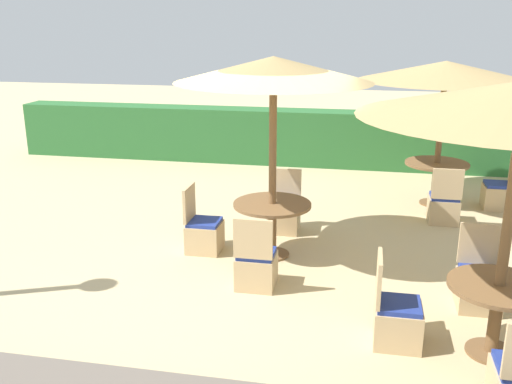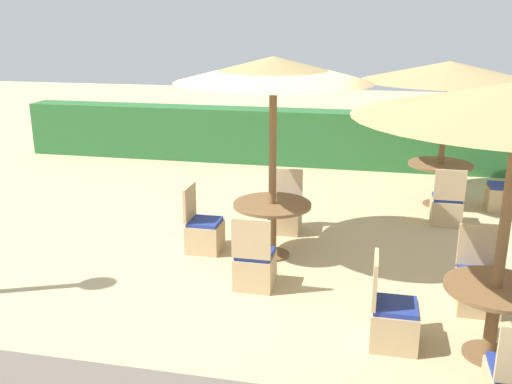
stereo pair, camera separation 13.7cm
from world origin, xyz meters
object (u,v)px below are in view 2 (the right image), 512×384
(patio_chair_front_right_north, at_px, (478,288))
(round_table_back_right, at_px, (440,172))
(patio_chair_center_north, at_px, (285,215))
(patio_chair_center_south, at_px, (255,267))
(patio_chair_back_right_east, at_px, (502,195))
(patio_chair_back_right_south, at_px, (446,208))
(round_table_front_right, at_px, (494,304))
(parasol_back_right, at_px, (450,72))
(patio_chair_center_west, at_px, (204,233))
(round_table_center, at_px, (272,215))
(patio_chair_front_right_west, at_px, (392,321))
(parasol_center, at_px, (273,70))

(patio_chair_front_right_north, distance_m, round_table_back_right, 3.81)
(patio_chair_center_north, distance_m, patio_chair_center_south, 1.95)
(patio_chair_center_south, relative_size, patio_chair_back_right_east, 1.00)
(patio_chair_back_right_south, bearing_deg, patio_chair_front_right_north, -88.87)
(patio_chair_center_north, distance_m, round_table_front_right, 3.84)
(patio_chair_center_south, height_order, round_table_back_right, patio_chair_center_south)
(patio_chair_front_right_north, height_order, patio_chair_back_right_south, same)
(patio_chair_center_south, relative_size, round_table_back_right, 0.86)
(patio_chair_center_north, bearing_deg, patio_chair_back_right_south, -160.86)
(round_table_back_right, distance_m, patio_chair_back_right_south, 1.02)
(patio_chair_center_south, distance_m, round_table_back_right, 4.50)
(round_table_front_right, distance_m, patio_chair_front_right_north, 1.00)
(round_table_back_right, bearing_deg, patio_chair_back_right_south, -87.55)
(round_table_front_right, xyz_separation_m, patio_chair_back_right_south, (-0.03, 3.78, -0.29))
(parasol_back_right, xyz_separation_m, patio_chair_back_right_south, (0.04, -0.96, -2.03))
(patio_chair_center_west, bearing_deg, round_table_center, 91.08)
(round_table_front_right, height_order, patio_chair_front_right_west, patio_chair_front_right_west)
(patio_chair_front_right_west, height_order, patio_chair_back_right_south, same)
(patio_chair_center_south, bearing_deg, patio_chair_center_north, 88.41)
(round_table_back_right, height_order, patio_chair_back_right_south, patio_chair_back_right_south)
(round_table_front_right, relative_size, round_table_back_right, 0.88)
(parasol_center, relative_size, round_table_center, 2.55)
(patio_chair_center_north, height_order, patio_chair_front_right_west, same)
(patio_chair_front_right_west, bearing_deg, patio_chair_center_west, -127.21)
(patio_chair_back_right_south, bearing_deg, patio_chair_center_west, -151.74)
(parasol_center, xyz_separation_m, round_table_front_right, (2.49, -1.96, -1.94))
(patio_chair_center_west, height_order, parasol_back_right, parasol_back_right)
(parasol_center, height_order, patio_chair_center_north, parasol_center)
(round_table_center, distance_m, round_table_front_right, 3.17)
(round_table_center, relative_size, round_table_front_right, 1.10)
(patio_chair_center_west, relative_size, patio_chair_back_right_east, 1.00)
(patio_chair_center_west, relative_size, patio_chair_front_right_west, 1.00)
(round_table_center, xyz_separation_m, patio_chair_back_right_east, (3.46, 2.73, -0.33))
(patio_chair_center_west, bearing_deg, round_table_back_right, 129.66)
(parasol_center, relative_size, round_table_back_right, 2.48)
(patio_chair_center_west, xyz_separation_m, round_table_back_right, (3.38, 2.80, 0.33))
(patio_chair_center_north, height_order, patio_chair_center_south, same)
(round_table_center, xyz_separation_m, patio_chair_center_west, (-0.97, -0.02, -0.33))
(parasol_center, relative_size, patio_chair_center_north, 2.88)
(patio_chair_center_north, relative_size, patio_chair_front_right_west, 1.00)
(round_table_front_right, relative_size, patio_chair_back_right_south, 1.02)
(round_table_center, bearing_deg, patio_chair_back_right_south, 36.55)
(parasol_center, bearing_deg, round_table_center, -135.00)
(parasol_center, distance_m, round_table_front_right, 3.72)
(patio_chair_center_west, relative_size, parasol_back_right, 0.32)
(patio_chair_center_west, bearing_deg, patio_chair_center_north, 135.16)
(parasol_center, height_order, patio_chair_back_right_east, parasol_center)
(round_table_center, distance_m, patio_chair_center_west, 1.02)
(round_table_center, bearing_deg, parasol_center, 45.00)
(patio_chair_front_right_north, bearing_deg, parasol_center, -21.89)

